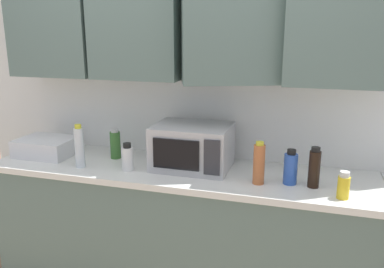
{
  "coord_description": "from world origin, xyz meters",
  "views": [
    {
      "loc": [
        0.78,
        -2.6,
        1.77
      ],
      "look_at": [
        0.08,
        -0.25,
        1.12
      ],
      "focal_mm": 37.53,
      "sensor_mm": 36.0,
      "label": 1
    }
  ],
  "objects_px": {
    "bottle_clear_tall": "(79,147)",
    "bottle_green_oil": "(115,144)",
    "bottle_white_jar": "(128,158)",
    "bottle_yellow_mustard": "(344,186)",
    "bottle_blue_cleaner": "(291,168)",
    "microwave": "(192,147)",
    "bottle_soy_dark": "(314,168)",
    "dish_rack": "(47,147)",
    "bottle_spice_jar": "(259,164)"
  },
  "relations": [
    {
      "from": "bottle_spice_jar",
      "to": "bottle_clear_tall",
      "type": "distance_m",
      "value": 1.14
    },
    {
      "from": "bottle_white_jar",
      "to": "bottle_green_oil",
      "type": "distance_m",
      "value": 0.27
    },
    {
      "from": "bottle_clear_tall",
      "to": "bottle_green_oil",
      "type": "height_order",
      "value": "bottle_clear_tall"
    },
    {
      "from": "dish_rack",
      "to": "bottle_soy_dark",
      "type": "distance_m",
      "value": 1.81
    },
    {
      "from": "bottle_yellow_mustard",
      "to": "bottle_green_oil",
      "type": "xyz_separation_m",
      "value": [
        -1.46,
        0.27,
        0.03
      ]
    },
    {
      "from": "microwave",
      "to": "bottle_clear_tall",
      "type": "xyz_separation_m",
      "value": [
        -0.7,
        -0.2,
        -0.01
      ]
    },
    {
      "from": "bottle_blue_cleaner",
      "to": "bottle_green_oil",
      "type": "bearing_deg",
      "value": 173.18
    },
    {
      "from": "bottle_white_jar",
      "to": "bottle_blue_cleaner",
      "type": "xyz_separation_m",
      "value": [
        0.99,
        0.06,
        0.01
      ]
    },
    {
      "from": "bottle_soy_dark",
      "to": "bottle_green_oil",
      "type": "height_order",
      "value": "bottle_soy_dark"
    },
    {
      "from": "dish_rack",
      "to": "bottle_white_jar",
      "type": "bearing_deg",
      "value": -10.17
    },
    {
      "from": "bottle_yellow_mustard",
      "to": "bottle_white_jar",
      "type": "bearing_deg",
      "value": 176.62
    },
    {
      "from": "bottle_green_oil",
      "to": "bottle_spice_jar",
      "type": "bearing_deg",
      "value": -10.74
    },
    {
      "from": "bottle_yellow_mustard",
      "to": "bottle_soy_dark",
      "type": "xyz_separation_m",
      "value": [
        -0.15,
        0.12,
        0.04
      ]
    },
    {
      "from": "microwave",
      "to": "bottle_soy_dark",
      "type": "relative_size",
      "value": 2.04
    },
    {
      "from": "microwave",
      "to": "bottle_clear_tall",
      "type": "relative_size",
      "value": 1.7
    },
    {
      "from": "microwave",
      "to": "bottle_clear_tall",
      "type": "distance_m",
      "value": 0.72
    },
    {
      "from": "dish_rack",
      "to": "bottle_soy_dark",
      "type": "bearing_deg",
      "value": -2.55
    },
    {
      "from": "bottle_white_jar",
      "to": "bottle_yellow_mustard",
      "type": "relative_size",
      "value": 1.19
    },
    {
      "from": "bottle_yellow_mustard",
      "to": "bottle_soy_dark",
      "type": "height_order",
      "value": "bottle_soy_dark"
    },
    {
      "from": "bottle_white_jar",
      "to": "bottle_spice_jar",
      "type": "relative_size",
      "value": 0.7
    },
    {
      "from": "microwave",
      "to": "bottle_soy_dark",
      "type": "distance_m",
      "value": 0.76
    },
    {
      "from": "dish_rack",
      "to": "bottle_clear_tall",
      "type": "distance_m",
      "value": 0.41
    },
    {
      "from": "microwave",
      "to": "bottle_clear_tall",
      "type": "height_order",
      "value": "bottle_clear_tall"
    },
    {
      "from": "bottle_clear_tall",
      "to": "bottle_blue_cleaner",
      "type": "bearing_deg",
      "value": 4.01
    },
    {
      "from": "bottle_blue_cleaner",
      "to": "bottle_soy_dark",
      "type": "xyz_separation_m",
      "value": [
        0.13,
        -0.01,
        0.02
      ]
    },
    {
      "from": "bottle_blue_cleaner",
      "to": "bottle_soy_dark",
      "type": "distance_m",
      "value": 0.13
    },
    {
      "from": "bottle_spice_jar",
      "to": "bottle_green_oil",
      "type": "xyz_separation_m",
      "value": [
        -1.01,
        0.19,
        -0.02
      ]
    },
    {
      "from": "bottle_clear_tall",
      "to": "bottle_green_oil",
      "type": "xyz_separation_m",
      "value": [
        0.13,
        0.23,
        -0.04
      ]
    },
    {
      "from": "dish_rack",
      "to": "bottle_blue_cleaner",
      "type": "relative_size",
      "value": 1.85
    },
    {
      "from": "bottle_clear_tall",
      "to": "bottle_green_oil",
      "type": "bearing_deg",
      "value": 60.46
    },
    {
      "from": "dish_rack",
      "to": "bottle_yellow_mustard",
      "type": "bearing_deg",
      "value": -5.77
    },
    {
      "from": "bottle_spice_jar",
      "to": "bottle_soy_dark",
      "type": "height_order",
      "value": "bottle_spice_jar"
    },
    {
      "from": "bottle_blue_cleaner",
      "to": "bottle_clear_tall",
      "type": "distance_m",
      "value": 1.32
    },
    {
      "from": "bottle_green_oil",
      "to": "microwave",
      "type": "bearing_deg",
      "value": -3.88
    },
    {
      "from": "bottle_soy_dark",
      "to": "bottle_clear_tall",
      "type": "height_order",
      "value": "bottle_clear_tall"
    },
    {
      "from": "bottle_white_jar",
      "to": "bottle_blue_cleaner",
      "type": "height_order",
      "value": "bottle_blue_cleaner"
    },
    {
      "from": "bottle_spice_jar",
      "to": "bottle_blue_cleaner",
      "type": "height_order",
      "value": "bottle_spice_jar"
    },
    {
      "from": "bottle_blue_cleaner",
      "to": "bottle_green_oil",
      "type": "xyz_separation_m",
      "value": [
        -1.18,
        0.14,
        0.0
      ]
    },
    {
      "from": "bottle_yellow_mustard",
      "to": "bottle_soy_dark",
      "type": "relative_size",
      "value": 0.63
    },
    {
      "from": "bottle_spice_jar",
      "to": "bottle_green_oil",
      "type": "distance_m",
      "value": 1.02
    },
    {
      "from": "microwave",
      "to": "bottle_white_jar",
      "type": "distance_m",
      "value": 0.41
    },
    {
      "from": "bottle_yellow_mustard",
      "to": "microwave",
      "type": "bearing_deg",
      "value": 165.3
    },
    {
      "from": "microwave",
      "to": "bottle_yellow_mustard",
      "type": "distance_m",
      "value": 0.93
    },
    {
      "from": "bottle_clear_tall",
      "to": "bottle_spice_jar",
      "type": "bearing_deg",
      "value": 2.14
    },
    {
      "from": "bottle_clear_tall",
      "to": "bottle_yellow_mustard",
      "type": "bearing_deg",
      "value": -1.45
    },
    {
      "from": "bottle_green_oil",
      "to": "bottle_clear_tall",
      "type": "bearing_deg",
      "value": -119.54
    },
    {
      "from": "bottle_white_jar",
      "to": "bottle_yellow_mustard",
      "type": "distance_m",
      "value": 1.28
    },
    {
      "from": "bottle_soy_dark",
      "to": "bottle_clear_tall",
      "type": "distance_m",
      "value": 1.44
    },
    {
      "from": "microwave",
      "to": "dish_rack",
      "type": "relative_size",
      "value": 1.26
    },
    {
      "from": "dish_rack",
      "to": "bottle_yellow_mustard",
      "type": "height_order",
      "value": "bottle_yellow_mustard"
    }
  ]
}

